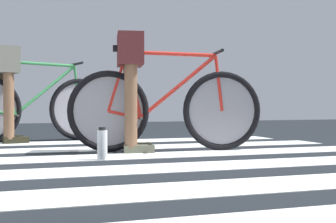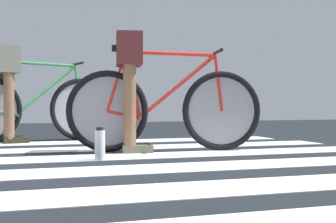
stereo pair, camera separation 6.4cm
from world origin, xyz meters
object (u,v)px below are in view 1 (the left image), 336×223
object	(u,v)px
bicycle_2_of_2	(35,107)
water_bottle	(102,144)
bicycle_1_of_2	(166,108)
cyclist_1_of_2	(131,76)
cyclist_2_of_2	(6,81)

from	to	relation	value
bicycle_2_of_2	water_bottle	xyz separation A→B (m)	(0.38, -1.95, -0.27)
bicycle_1_of_2	bicycle_2_of_2	distance (m)	1.80
bicycle_2_of_2	water_bottle	distance (m)	2.00
bicycle_1_of_2	water_bottle	bearing A→B (deg)	-132.53
bicycle_1_of_2	cyclist_1_of_2	distance (m)	0.42
bicycle_2_of_2	bicycle_1_of_2	bearing A→B (deg)	-66.31
bicycle_1_of_2	bicycle_2_of_2	xyz separation A→B (m)	(-1.04, 1.46, 0.00)
bicycle_1_of_2	water_bottle	size ratio (longest dim) A/B	6.89
cyclist_1_of_2	bicycle_2_of_2	size ratio (longest dim) A/B	0.61
cyclist_1_of_2	bicycle_2_of_2	bearing A→B (deg)	128.82
bicycle_1_of_2	cyclist_1_of_2	size ratio (longest dim) A/B	1.65
bicycle_2_of_2	cyclist_2_of_2	xyz separation A→B (m)	(-0.30, -0.06, 0.28)
bicycle_2_of_2	cyclist_2_of_2	world-z (taller)	cyclist_2_of_2
cyclist_1_of_2	cyclist_2_of_2	world-z (taller)	cyclist_1_of_2
cyclist_1_of_2	water_bottle	world-z (taller)	cyclist_1_of_2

